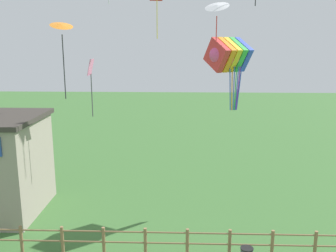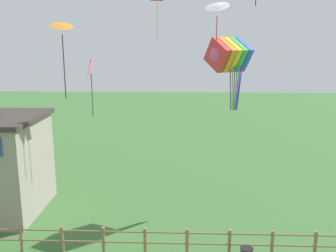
{
  "view_description": "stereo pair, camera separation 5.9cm",
  "coord_description": "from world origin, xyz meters",
  "px_view_note": "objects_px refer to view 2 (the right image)",
  "views": [
    {
      "loc": [
        0.6,
        -8.39,
        8.84
      ],
      "look_at": [
        0.0,
        7.98,
        5.2
      ],
      "focal_mm": 40.0,
      "sensor_mm": 36.0,
      "label": 1
    },
    {
      "loc": [
        0.66,
        -8.39,
        8.84
      ],
      "look_at": [
        0.0,
        7.98,
        5.2
      ],
      "focal_mm": 40.0,
      "sensor_mm": 36.0,
      "label": 2
    }
  ],
  "objects_px": {
    "kite_orange_delta": "(62,29)",
    "kite_white_delta": "(217,6)",
    "kite_pink_diamond": "(91,77)",
    "kite_rainbow_parafoil": "(229,55)"
  },
  "relations": [
    {
      "from": "kite_rainbow_parafoil",
      "to": "kite_white_delta",
      "type": "relative_size",
      "value": 1.94
    },
    {
      "from": "kite_pink_diamond",
      "to": "kite_rainbow_parafoil",
      "type": "bearing_deg",
      "value": 9.15
    },
    {
      "from": "kite_pink_diamond",
      "to": "kite_white_delta",
      "type": "bearing_deg",
      "value": 3.08
    },
    {
      "from": "kite_orange_delta",
      "to": "kite_white_delta",
      "type": "distance_m",
      "value": 7.62
    },
    {
      "from": "kite_rainbow_parafoil",
      "to": "kite_pink_diamond",
      "type": "height_order",
      "value": "kite_rainbow_parafoil"
    },
    {
      "from": "kite_rainbow_parafoil",
      "to": "kite_pink_diamond",
      "type": "bearing_deg",
      "value": -170.85
    },
    {
      "from": "kite_rainbow_parafoil",
      "to": "kite_orange_delta",
      "type": "relative_size",
      "value": 1.09
    },
    {
      "from": "kite_orange_delta",
      "to": "kite_white_delta",
      "type": "height_order",
      "value": "kite_white_delta"
    },
    {
      "from": "kite_orange_delta",
      "to": "kite_pink_diamond",
      "type": "distance_m",
      "value": 3.13
    },
    {
      "from": "kite_rainbow_parafoil",
      "to": "kite_white_delta",
      "type": "height_order",
      "value": "kite_white_delta"
    }
  ]
}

